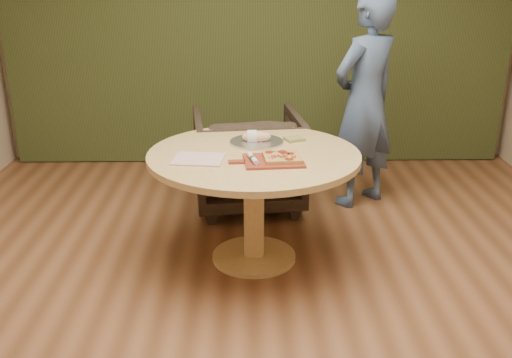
{
  "coord_description": "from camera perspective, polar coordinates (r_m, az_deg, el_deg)",
  "views": [
    {
      "loc": [
        -0.12,
        -2.63,
        1.85
      ],
      "look_at": [
        -0.07,
        0.25,
        0.77
      ],
      "focal_mm": 40.0,
      "sensor_mm": 36.0,
      "label": 1
    }
  ],
  "objects": [
    {
      "name": "green_packet",
      "position": [
        3.85,
        3.84,
        4.0
      ],
      "size": [
        0.15,
        0.14,
        0.02
      ],
      "primitive_type": "cube",
      "rotation": [
        0.0,
        0.0,
        0.41
      ],
      "color": "olive",
      "rests_on": "pedestal_table"
    },
    {
      "name": "flatbread_pizza",
      "position": [
        3.42,
        2.65,
        2.21
      ],
      "size": [
        0.24,
        0.24,
        0.04
      ],
      "rotation": [
        0.0,
        0.0,
        0.09
      ],
      "color": "tan",
      "rests_on": "pizza_paddle"
    },
    {
      "name": "pedestal_table",
      "position": [
        3.64,
        -0.21,
        0.57
      ],
      "size": [
        1.34,
        1.34,
        0.75
      ],
      "rotation": [
        0.0,
        0.0,
        0.19
      ],
      "color": "tan",
      "rests_on": "ground"
    },
    {
      "name": "bread_roll",
      "position": [
        3.77,
        -0.08,
        4.25
      ],
      "size": [
        0.19,
        0.09,
        0.09
      ],
      "color": "#E0B889",
      "rests_on": "serving_tray"
    },
    {
      "name": "pizza_paddle",
      "position": [
        3.41,
        1.57,
        1.84
      ],
      "size": [
        0.46,
        0.31,
        0.01
      ],
      "rotation": [
        0.0,
        0.0,
        0.09
      ],
      "color": "maroon",
      "rests_on": "pedestal_table"
    },
    {
      "name": "room_shell",
      "position": [
        2.67,
        1.66,
        10.83
      ],
      "size": [
        5.04,
        6.04,
        2.84
      ],
      "color": "brown",
      "rests_on": "ground"
    },
    {
      "name": "newspaper",
      "position": [
        3.47,
        -5.79,
        2.0
      ],
      "size": [
        0.33,
        0.28,
        0.01
      ],
      "primitive_type": "cube",
      "rotation": [
        0.0,
        0.0,
        -0.12
      ],
      "color": "white",
      "rests_on": "pedestal_table"
    },
    {
      "name": "cutlery_roll",
      "position": [
        3.38,
        -0.31,
        2.07
      ],
      "size": [
        0.07,
        0.2,
        0.03
      ],
      "rotation": [
        0.0,
        0.0,
        0.24
      ],
      "color": "silver",
      "rests_on": "pizza_paddle"
    },
    {
      "name": "curtain",
      "position": [
        5.55,
        0.28,
        15.84
      ],
      "size": [
        4.8,
        0.14,
        2.78
      ],
      "primitive_type": "cube",
      "color": "#2C3618",
      "rests_on": "ground"
    },
    {
      "name": "person_standing",
      "position": [
        4.6,
        10.84,
        7.63
      ],
      "size": [
        0.74,
        0.7,
        1.71
      ],
      "primitive_type": "imported",
      "rotation": [
        0.0,
        0.0,
        3.77
      ],
      "color": "#425A81",
      "rests_on": "ground"
    },
    {
      "name": "armchair",
      "position": [
        4.57,
        -0.82,
        2.41
      ],
      "size": [
        0.92,
        0.87,
        0.86
      ],
      "primitive_type": "imported",
      "rotation": [
        0.0,
        0.0,
        3.25
      ],
      "color": "black",
      "rests_on": "ground"
    },
    {
      "name": "serving_tray",
      "position": [
        3.78,
        0.05,
        3.72
      ],
      "size": [
        0.36,
        0.36,
        0.02
      ],
      "color": "silver",
      "rests_on": "pedestal_table"
    }
  ]
}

